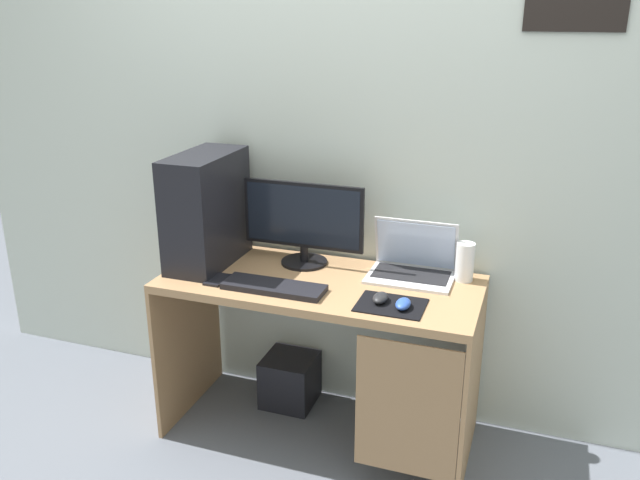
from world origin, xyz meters
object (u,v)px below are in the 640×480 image
monitor (303,223)px  speaker (465,262)px  laptop (412,265)px  mouse_left (380,298)px  keyboard (274,287)px  pc_tower (206,209)px  mouse_right (403,304)px  cell_phone (217,280)px  subwoofer (290,380)px

monitor → speaker: (0.70, 0.05, -0.11)m
laptop → mouse_left: bearing=-100.8°
laptop → keyboard: laptop is taller
pc_tower → laptop: size_ratio=1.38×
mouse_right → keyboard: bearing=179.5°
laptop → mouse_right: (0.04, -0.33, -0.03)m
cell_phone → subwoofer: size_ratio=0.54×
pc_tower → subwoofer: size_ratio=2.04×
laptop → cell_phone: size_ratio=2.75×
pc_tower → mouse_right: size_ratio=5.15×
subwoofer → pc_tower: bearing=-156.0°
mouse_right → laptop: bearing=96.1°
speaker → cell_phone: size_ratio=1.26×
mouse_right → cell_phone: bearing=179.2°
laptop → keyboard: (-0.50, -0.33, -0.04)m
laptop → cell_phone: (-0.76, -0.32, -0.04)m
keyboard → mouse_left: 0.44m
keyboard → subwoofer: bearing=102.3°
monitor → mouse_left: size_ratio=5.71×
monitor → laptop: monitor is taller
keyboard → mouse_right: size_ratio=4.38×
speaker → mouse_right: size_ratio=1.71×
speaker → cell_phone: (-0.97, -0.35, -0.08)m
speaker → mouse_left: speaker is taller
monitor → speaker: monitor is taller
monitor → pc_tower: bearing=-163.3°
cell_phone → subwoofer: (0.19, 0.32, -0.63)m
pc_tower → speaker: pc_tower is taller
monitor → speaker: size_ratio=3.33×
laptop → mouse_left: (-0.06, -0.31, -0.03)m
speaker → mouse_left: (-0.27, -0.34, -0.06)m
cell_phone → laptop: bearing=23.1°
laptop → keyboard: 0.60m
keyboard → cell_phone: (-0.26, 0.01, -0.01)m
mouse_right → subwoofer: (-0.61, 0.33, -0.65)m
pc_tower → speaker: size_ratio=3.01×
mouse_left → cell_phone: mouse_left is taller
mouse_left → subwoofer: (-0.51, 0.31, -0.65)m
pc_tower → mouse_right: bearing=-11.6°
pc_tower → keyboard: pc_tower is taller
cell_phone → keyboard: bearing=-1.3°
mouse_left → subwoofer: bearing=148.9°
speaker → subwoofer: bearing=-178.0°
speaker → cell_phone: 1.04m
speaker → mouse_left: size_ratio=1.71×
monitor → speaker: 0.71m
mouse_right → cell_phone: (-0.79, 0.01, -0.02)m
mouse_left → mouse_right: size_ratio=1.00×
keyboard → monitor: bearing=87.6°
pc_tower → keyboard: 0.49m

